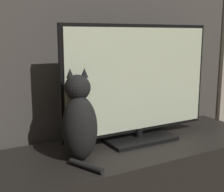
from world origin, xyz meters
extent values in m
cube|color=black|center=(0.00, 0.91, 0.23)|extent=(1.59, 0.54, 0.46)
cube|color=black|center=(0.07, 0.96, 0.47)|extent=(0.40, 0.24, 0.02)
cylinder|color=black|center=(0.07, 0.96, 0.51)|extent=(0.04, 0.04, 0.05)
cube|color=black|center=(0.07, 0.97, 0.81)|extent=(0.91, 0.02, 0.59)
cube|color=beige|center=(0.07, 0.96, 0.81)|extent=(0.88, 0.01, 0.56)
ellipsoid|color=black|center=(-0.33, 0.86, 0.62)|extent=(0.19, 0.18, 0.31)
ellipsoid|color=silver|center=(-0.32, 0.91, 0.60)|extent=(0.10, 0.07, 0.17)
sphere|color=black|center=(-0.33, 0.89, 0.81)|extent=(0.14, 0.14, 0.12)
cone|color=black|center=(-0.36, 0.89, 0.88)|extent=(0.04, 0.04, 0.04)
cone|color=black|center=(-0.29, 0.88, 0.88)|extent=(0.04, 0.04, 0.04)
cylinder|color=black|center=(-0.35, 0.75, 0.48)|extent=(0.10, 0.18, 0.03)
camera|label=1|loc=(-0.89, -0.44, 1.05)|focal=50.00mm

